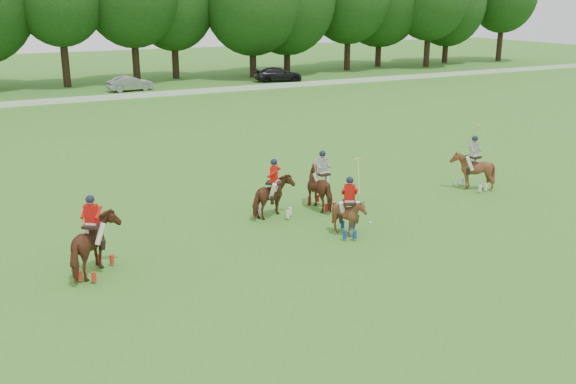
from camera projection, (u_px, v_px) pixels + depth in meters
name	position (u px, v px, depth m)	size (l,w,h in m)	color
ground	(340.00, 274.00, 19.36)	(180.00, 180.00, 0.00)	#2F7320
boundary_rail	(89.00, 99.00, 51.53)	(120.00, 0.10, 0.44)	white
car_mid	(130.00, 84.00, 57.22)	(1.39, 3.99, 1.32)	gray
car_right	(278.00, 74.00, 63.76)	(1.94, 4.76, 1.38)	black
polo_red_a	(94.00, 246.00, 19.08)	(2.02, 2.30, 2.48)	#502715
polo_red_b	(274.00, 197.00, 24.14)	(2.02, 2.04, 2.27)	#502715
polo_red_c	(349.00, 215.00, 22.28)	(1.59, 1.65, 2.67)	#502715
polo_stripe_a	(322.00, 188.00, 25.15)	(1.22, 1.99, 2.34)	#502715
polo_stripe_b	(472.00, 170.00, 27.68)	(1.59, 1.73, 2.91)	#502715
polo_ball	(370.00, 223.00, 23.63)	(0.09, 0.09, 0.09)	white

